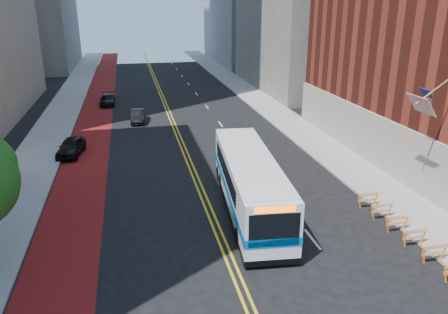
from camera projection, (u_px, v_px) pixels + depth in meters
sidewalk_left at (50, 133)px, 42.11m from camera, size 4.00×140.00×0.15m
sidewalk_right at (286, 119)px, 46.95m from camera, size 4.00×140.00×0.15m
bus_lane_paint at (92, 131)px, 42.92m from camera, size 3.60×140.00×0.01m
center_line_inner at (173, 127)px, 44.52m from camera, size 0.14×140.00×0.01m
center_line_outer at (176, 126)px, 44.59m from camera, size 0.14×140.00×0.01m
lane_dashes at (207, 107)px, 52.88m from camera, size 0.14×98.20×0.01m
construction_barriers at (424, 243)px, 21.82m from camera, size 1.42×10.91×1.00m
transit_bus at (249, 182)px, 26.25m from camera, size 3.96×12.92×3.50m
car_a at (71, 147)px, 36.06m from camera, size 2.38×4.43×1.43m
car_b at (138, 116)px, 46.05m from camera, size 1.62×4.03×1.30m
car_c at (108, 100)px, 53.68m from camera, size 1.80×4.40×1.28m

